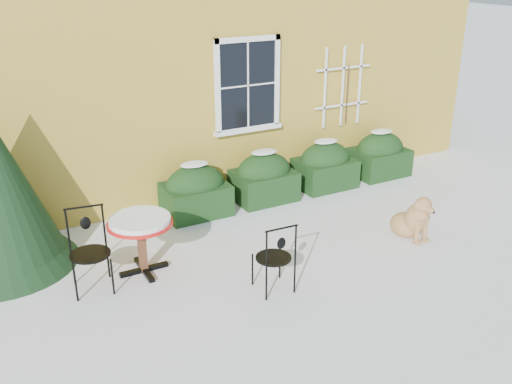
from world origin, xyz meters
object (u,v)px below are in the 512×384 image
bistro_table (140,227)px  patio_chair_far (89,250)px  patio_chair_near (275,257)px  dog (413,220)px

bistro_table → patio_chair_far: size_ratio=0.81×
patio_chair_near → patio_chair_far: size_ratio=0.90×
bistro_table → dog: size_ratio=1.04×
bistro_table → dog: 4.08m
bistro_table → patio_chair_near: bearing=-43.3°
bistro_table → patio_chair_far: patio_chair_far is taller
bistro_table → patio_chair_far: 0.72m
bistro_table → patio_chair_far: (-0.70, -0.06, -0.14)m
patio_chair_far → patio_chair_near: bearing=-22.5°
patio_chair_far → dog: patio_chair_far is taller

